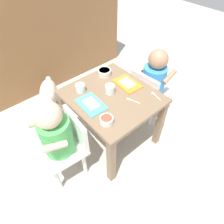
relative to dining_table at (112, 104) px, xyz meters
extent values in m
plane|color=#B2ADA3|center=(0.00, 0.00, -0.39)|extent=(7.00, 7.00, 0.00)
cube|color=brown|center=(0.00, 1.12, 0.06)|extent=(1.79, 0.38, 0.90)
cube|color=#7A6047|center=(0.00, 0.00, 0.07)|extent=(0.55, 0.60, 0.03)
cube|color=#7A6047|center=(-0.24, -0.27, -0.17)|extent=(0.04, 0.04, 0.45)
cube|color=#7A6047|center=(0.24, -0.27, -0.17)|extent=(0.04, 0.04, 0.45)
cube|color=#7A6047|center=(-0.24, 0.27, -0.17)|extent=(0.04, 0.04, 0.45)
cube|color=#7A6047|center=(0.24, 0.27, -0.17)|extent=(0.04, 0.04, 0.45)
cube|color=white|center=(-0.44, 0.00, -0.13)|extent=(0.31, 0.31, 0.02)
cube|color=white|center=(-0.32, -0.01, -0.01)|extent=(0.05, 0.27, 0.22)
cylinder|color=#4CB259|center=(-0.44, 0.00, 0.01)|extent=(0.19, 0.19, 0.25)
sphere|color=beige|center=(-0.45, 0.00, 0.20)|extent=(0.16, 0.16, 0.16)
cylinder|color=white|center=(-0.53, 0.11, -0.26)|extent=(0.03, 0.03, 0.25)
cylinder|color=white|center=(-0.55, -0.09, -0.26)|extent=(0.03, 0.03, 0.25)
cylinder|color=white|center=(-0.33, 0.09, -0.26)|extent=(0.03, 0.03, 0.25)
cylinder|color=white|center=(-0.35, -0.11, -0.26)|extent=(0.03, 0.03, 0.25)
cylinder|color=beige|center=(-0.48, 0.11, 0.07)|extent=(0.15, 0.05, 0.09)
cylinder|color=beige|center=(-0.50, -0.10, 0.07)|extent=(0.15, 0.05, 0.09)
cube|color=white|center=(0.44, -0.01, -0.13)|extent=(0.29, 0.29, 0.02)
cube|color=white|center=(0.32, -0.01, -0.01)|extent=(0.04, 0.27, 0.22)
cylinder|color=#388CD8|center=(0.44, -0.01, 0.00)|extent=(0.19, 0.19, 0.23)
sphere|color=#A87A5B|center=(0.45, -0.01, 0.18)|extent=(0.15, 0.15, 0.15)
cylinder|color=white|center=(0.55, -0.10, -0.26)|extent=(0.03, 0.03, 0.25)
cylinder|color=white|center=(0.54, 0.10, -0.26)|extent=(0.03, 0.03, 0.25)
cylinder|color=white|center=(0.35, -0.11, -0.26)|extent=(0.03, 0.03, 0.25)
cylinder|color=white|center=(0.34, 0.09, -0.26)|extent=(0.03, 0.03, 0.25)
cylinder|color=#A87A5B|center=(0.50, -0.11, 0.06)|extent=(0.15, 0.05, 0.09)
cylinder|color=#A87A5B|center=(0.49, 0.10, 0.06)|extent=(0.15, 0.05, 0.09)
ellipsoid|color=beige|center=(-0.21, 0.63, -0.18)|extent=(0.30, 0.36, 0.18)
sphere|color=beige|center=(-0.30, 0.46, -0.14)|extent=(0.13, 0.13, 0.13)
sphere|color=black|center=(-0.33, 0.42, -0.14)|extent=(0.06, 0.06, 0.06)
torus|color=green|center=(-0.29, 0.49, -0.15)|extent=(0.11, 0.08, 0.11)
sphere|color=beige|center=(-0.13, 0.76, -0.14)|extent=(0.05, 0.05, 0.05)
cylinder|color=beige|center=(-0.29, 0.57, -0.32)|extent=(0.04, 0.04, 0.13)
cylinder|color=beige|center=(-0.21, 0.52, -0.32)|extent=(0.04, 0.04, 0.13)
cylinder|color=beige|center=(-0.20, 0.73, -0.32)|extent=(0.04, 0.04, 0.13)
cylinder|color=beige|center=(-0.12, 0.68, -0.32)|extent=(0.04, 0.04, 0.13)
cube|color=#4CC6BC|center=(-0.16, 0.02, 0.09)|extent=(0.14, 0.21, 0.01)
cube|color=white|center=(-0.16, 0.02, 0.09)|extent=(0.08, 0.11, 0.01)
cube|color=orange|center=(0.16, 0.02, 0.09)|extent=(0.15, 0.21, 0.01)
cube|color=white|center=(0.16, 0.02, 0.09)|extent=(0.08, 0.11, 0.01)
cylinder|color=white|center=(-0.14, 0.17, 0.11)|extent=(0.07, 0.07, 0.06)
cylinder|color=silver|center=(-0.14, 0.17, 0.10)|extent=(0.06, 0.06, 0.03)
cylinder|color=white|center=(0.01, 0.03, 0.11)|extent=(0.07, 0.07, 0.06)
cylinder|color=silver|center=(0.01, 0.03, 0.10)|extent=(0.06, 0.06, 0.04)
cylinder|color=silver|center=(0.12, 0.22, 0.10)|extent=(0.10, 0.10, 0.04)
cylinder|color=#D84C33|center=(0.12, 0.22, 0.12)|extent=(0.08, 0.08, 0.01)
cylinder|color=white|center=(-0.18, -0.16, 0.10)|extent=(0.08, 0.08, 0.04)
cylinder|color=#D84C33|center=(-0.18, -0.16, 0.12)|extent=(0.07, 0.07, 0.01)
cylinder|color=silver|center=(0.07, -0.15, 0.09)|extent=(0.03, 0.07, 0.01)
ellipsoid|color=silver|center=(0.05, -0.10, 0.09)|extent=(0.03, 0.03, 0.01)
cylinder|color=silver|center=(0.21, -0.22, 0.09)|extent=(0.02, 0.07, 0.01)
ellipsoid|color=silver|center=(0.22, -0.17, 0.09)|extent=(0.03, 0.03, 0.01)
camera|label=1|loc=(-0.67, -0.76, 0.96)|focal=31.51mm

